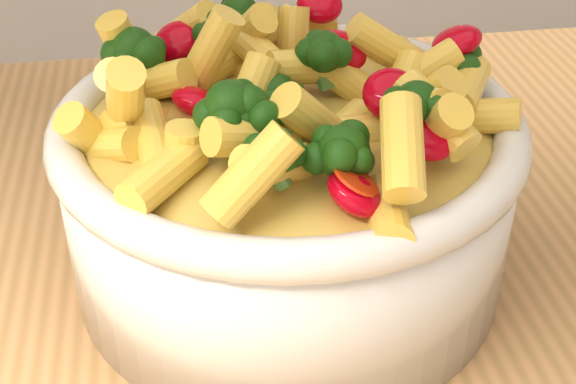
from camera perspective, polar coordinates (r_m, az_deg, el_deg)
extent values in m
cube|color=tan|center=(0.49, 1.24, -11.20)|extent=(1.20, 0.80, 0.04)
cylinder|color=silver|center=(0.48, 0.00, -0.51)|extent=(0.26, 0.26, 0.10)
ellipsoid|color=silver|center=(0.50, 0.00, -3.54)|extent=(0.24, 0.24, 0.04)
torus|color=silver|center=(0.46, 0.00, 4.87)|extent=(0.27, 0.27, 0.02)
ellipsoid|color=#ECCA50|center=(0.46, 0.00, 4.87)|extent=(0.23, 0.23, 0.03)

